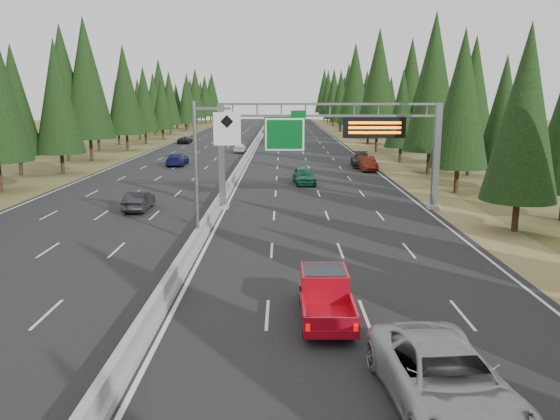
% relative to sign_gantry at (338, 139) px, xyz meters
% --- Properties ---
extents(road, '(32.00, 260.00, 0.08)m').
position_rel_sign_gantry_xyz_m(road, '(-8.92, 45.12, -5.23)').
color(road, black).
rests_on(road, ground).
extents(shoulder_right, '(3.60, 260.00, 0.06)m').
position_rel_sign_gantry_xyz_m(shoulder_right, '(8.88, 45.12, -5.24)').
color(shoulder_right, olive).
rests_on(shoulder_right, ground).
extents(shoulder_left, '(3.60, 260.00, 0.06)m').
position_rel_sign_gantry_xyz_m(shoulder_left, '(-26.72, 45.12, -5.24)').
color(shoulder_left, brown).
rests_on(shoulder_left, ground).
extents(median_barrier, '(0.70, 260.00, 0.85)m').
position_rel_sign_gantry_xyz_m(median_barrier, '(-8.92, 45.12, -4.85)').
color(median_barrier, gray).
rests_on(median_barrier, road).
extents(sign_gantry, '(16.75, 0.98, 7.80)m').
position_rel_sign_gantry_xyz_m(sign_gantry, '(0.00, 0.00, 0.00)').
color(sign_gantry, slate).
rests_on(sign_gantry, road).
extents(hov_sign_pole, '(2.80, 0.50, 8.00)m').
position_rel_sign_gantry_xyz_m(hov_sign_pole, '(-8.33, -9.92, -0.54)').
color(hov_sign_pole, slate).
rests_on(hov_sign_pole, road).
extents(tree_row_right, '(12.35, 247.21, 18.95)m').
position_rel_sign_gantry_xyz_m(tree_row_right, '(12.82, 34.83, 4.13)').
color(tree_row_right, black).
rests_on(tree_row_right, ground).
extents(tree_row_left, '(12.03, 245.97, 18.50)m').
position_rel_sign_gantry_xyz_m(tree_row_left, '(-30.65, 36.51, 3.84)').
color(tree_row_left, black).
rests_on(tree_row_left, ground).
extents(silver_minivan, '(3.50, 6.61, 1.77)m').
position_rel_sign_gantry_xyz_m(silver_minivan, '(0.22, -26.88, -4.30)').
color(silver_minivan, '#AAABAF').
rests_on(silver_minivan, road).
extents(red_pickup, '(1.86, 5.20, 1.69)m').
position_rel_sign_gantry_xyz_m(red_pickup, '(-2.46, -20.37, -4.25)').
color(red_pickup, black).
rests_on(red_pickup, road).
extents(car_ahead_green, '(2.33, 4.92, 1.62)m').
position_rel_sign_gantry_xyz_m(car_ahead_green, '(-1.99, 11.95, -4.38)').
color(car_ahead_green, '#145A37').
rests_on(car_ahead_green, road).
extents(car_ahead_dkred, '(1.98, 4.94, 1.60)m').
position_rel_sign_gantry_xyz_m(car_ahead_dkred, '(5.58, 21.98, -4.39)').
color(car_ahead_dkred, '#5A180C').
rests_on(car_ahead_dkred, road).
extents(car_ahead_dkgrey, '(2.66, 5.82, 1.65)m').
position_rel_sign_gantry_xyz_m(car_ahead_dkgrey, '(5.45, 25.59, -4.36)').
color(car_ahead_dkgrey, black).
rests_on(car_ahead_dkgrey, road).
extents(car_ahead_white, '(3.03, 5.94, 1.61)m').
position_rel_sign_gantry_xyz_m(car_ahead_white, '(-5.41, 59.47, -4.39)').
color(car_ahead_white, white).
rests_on(car_ahead_white, road).
extents(car_ahead_far, '(2.23, 4.83, 1.61)m').
position_rel_sign_gantry_xyz_m(car_ahead_far, '(-7.42, 88.89, -4.39)').
color(car_ahead_far, black).
rests_on(car_ahead_far, road).
extents(car_onc_near, '(1.55, 4.33, 1.42)m').
position_rel_sign_gantry_xyz_m(car_onc_near, '(-14.68, -0.59, -4.48)').
color(car_onc_near, black).
rests_on(car_onc_near, road).
extents(car_onc_blue, '(2.22, 5.42, 1.57)m').
position_rel_sign_gantry_xyz_m(car_onc_blue, '(-16.95, 26.57, -4.40)').
color(car_onc_blue, '#171752').
rests_on(car_onc_blue, road).
extents(car_onc_white, '(1.82, 4.36, 1.48)m').
position_rel_sign_gantry_xyz_m(car_onc_white, '(-10.54, 42.78, -4.45)').
color(car_onc_white, silver).
rests_on(car_onc_white, road).
extents(car_onc_far, '(2.25, 4.63, 1.27)m').
position_rel_sign_gantry_xyz_m(car_onc_far, '(-21.73, 59.28, -4.55)').
color(car_onc_far, black).
rests_on(car_onc_far, road).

